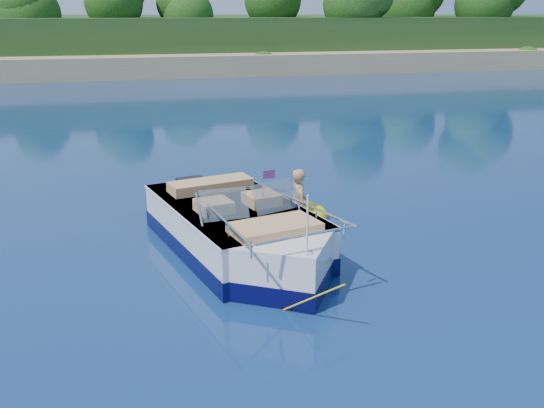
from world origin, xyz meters
name	(u,v)px	position (x,y,z in m)	size (l,w,h in m)	color
ground	(327,290)	(0.00, 0.00, 0.00)	(160.00, 160.00, 0.00)	#0A254C
shoreline	(142,44)	(0.00, 63.77, 0.98)	(170.00, 59.00, 6.00)	#937955
motorboat	(242,236)	(-1.07, 1.84, 0.41)	(3.15, 6.18, 2.09)	silver
tow_tube	(299,215)	(0.61, 3.67, 0.09)	(1.54, 1.54, 0.34)	#EDE000
boy	(297,217)	(0.60, 3.76, 0.00)	(0.60, 0.40, 1.66)	tan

